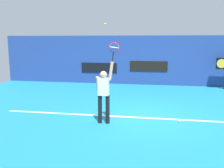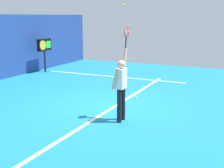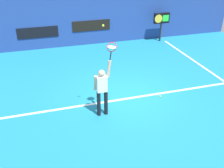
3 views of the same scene
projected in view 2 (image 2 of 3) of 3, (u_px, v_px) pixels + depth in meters
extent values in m
plane|color=teal|center=(110.00, 105.00, 10.07)|extent=(18.00, 18.00, 0.00)
cube|color=white|center=(115.00, 106.00, 9.99)|extent=(10.00, 0.10, 0.01)
cube|color=white|center=(112.00, 77.00, 14.80)|extent=(0.10, 7.00, 0.01)
cylinder|color=black|center=(119.00, 106.00, 8.39)|extent=(0.13, 0.13, 0.92)
cylinder|color=black|center=(123.00, 104.00, 8.61)|extent=(0.13, 0.13, 0.92)
cube|color=white|center=(121.00, 79.00, 8.34)|extent=(0.34, 0.20, 0.55)
sphere|color=#D8A884|center=(121.00, 64.00, 8.26)|extent=(0.22, 0.22, 0.22)
cylinder|color=#D8A884|center=(125.00, 59.00, 8.44)|extent=(0.17, 0.09, 0.59)
cylinder|color=#D8A884|center=(115.00, 79.00, 8.19)|extent=(0.09, 0.23, 0.58)
cylinder|color=black|center=(126.00, 43.00, 8.40)|extent=(0.07, 0.03, 0.30)
torus|color=red|center=(127.00, 32.00, 8.37)|extent=(0.35, 0.02, 0.35)
cylinder|color=silver|center=(127.00, 32.00, 8.37)|extent=(0.26, 0.27, 0.04)
sphere|color=#CCE033|center=(124.00, 5.00, 7.98)|extent=(0.07, 0.07, 0.07)
cylinder|color=black|center=(45.00, 61.00, 15.96)|extent=(0.10, 0.10, 1.10)
cube|color=black|center=(44.00, 45.00, 15.77)|extent=(0.95, 0.18, 0.60)
cylinder|color=gold|center=(43.00, 45.00, 15.51)|extent=(0.48, 0.02, 0.48)
cube|color=#26D833|center=(48.00, 45.00, 15.92)|extent=(0.38, 0.02, 0.36)
sphere|color=#CCE033|center=(136.00, 97.00, 10.94)|extent=(0.07, 0.07, 0.07)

